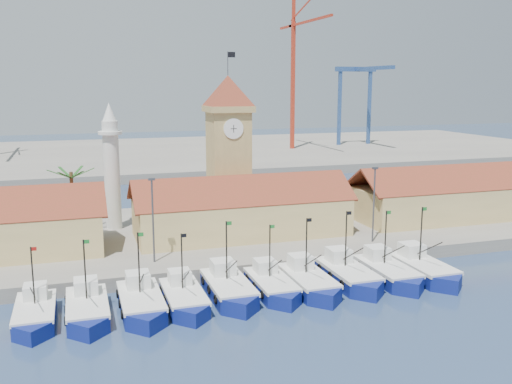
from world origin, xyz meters
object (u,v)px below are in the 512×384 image
object	(u,v)px
boat_0	(35,315)
boat_5	(273,287)
minaret	(112,166)
clock_tower	(228,147)

from	to	relation	value
boat_0	boat_5	world-z (taller)	boat_5
boat_0	minaret	xyz separation A→B (m)	(8.43, 25.38, 9.02)
clock_tower	minaret	distance (m)	15.30
boat_5	clock_tower	size ratio (longest dim) A/B	0.41
boat_5	minaret	size ratio (longest dim) A/B	0.58
clock_tower	minaret	bearing A→B (deg)	172.39
boat_0	clock_tower	size ratio (longest dim) A/B	0.40
boat_5	clock_tower	bearing A→B (deg)	85.39
boat_0	clock_tower	distance (m)	34.95
boat_5	clock_tower	distance (m)	25.67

